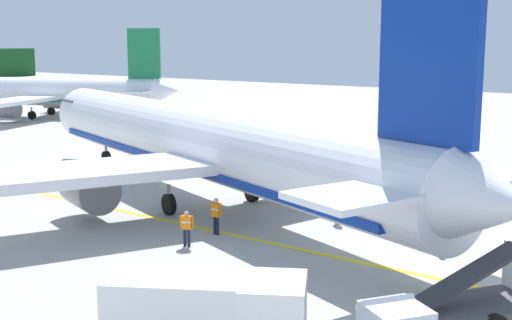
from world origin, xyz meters
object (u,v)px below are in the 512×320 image
object	(u,v)px
airliner_mid_apron	(34,92)
crew_loader_right	(216,213)
service_truck_pushback	(207,311)
crew_marshaller	(338,203)
crew_supervisor	(439,228)
airliner_foreground	(203,144)
crew_loader_left	(187,226)

from	to	relation	value
airliner_mid_apron	crew_loader_right	distance (m)	56.04
service_truck_pushback	crew_loader_right	size ratio (longest dim) A/B	3.38
crew_loader_right	service_truck_pushback	bearing A→B (deg)	-140.96
crew_marshaller	crew_supervisor	distance (m)	6.02
airliner_foreground	crew_loader_right	world-z (taller)	airliner_foreground
crew_loader_left	crew_loader_right	world-z (taller)	crew_loader_right
airliner_foreground	service_truck_pushback	xyz separation A→B (m)	(-14.08, -12.48, -1.96)
airliner_foreground	service_truck_pushback	world-z (taller)	airliner_foreground
airliner_foreground	crew_marshaller	world-z (taller)	airliner_foreground
crew_loader_left	crew_loader_right	xyz separation A→B (m)	(2.22, 0.18, 0.10)
service_truck_pushback	crew_marshaller	bearing A→B (deg)	16.72
service_truck_pushback	crew_supervisor	world-z (taller)	service_truck_pushback
airliner_foreground	crew_supervisor	bearing A→B (deg)	-91.66
crew_marshaller	crew_loader_right	world-z (taller)	crew_loader_right
airliner_foreground	crew_supervisor	distance (m)	13.97
crew_loader_right	crew_supervisor	world-z (taller)	crew_supervisor
airliner_foreground	crew_marshaller	distance (m)	8.34
airliner_foreground	airliner_mid_apron	bearing A→B (deg)	64.66
service_truck_pushback	crew_loader_left	distance (m)	10.98
crew_loader_left	crew_loader_right	size ratio (longest dim) A/B	0.91
crew_marshaller	crew_loader_right	xyz separation A→B (m)	(-5.25, 3.47, 0.02)
service_truck_pushback	crew_loader_right	bearing A→B (deg)	39.04
airliner_foreground	crew_marshaller	bearing A→B (deg)	-82.35
crew_loader_right	airliner_foreground	bearing A→B (deg)	46.80
airliner_foreground	crew_supervisor	world-z (taller)	airliner_foreground
airliner_mid_apron	service_truck_pushback	world-z (taller)	airliner_mid_apron
service_truck_pushback	crew_loader_right	distance (m)	12.74
airliner_mid_apron	crew_supervisor	size ratio (longest dim) A/B	19.29
airliner_foreground	crew_loader_left	xyz separation A→B (m)	(-6.40, -4.63, -2.45)
airliner_mid_apron	crew_loader_left	size ratio (longest dim) A/B	21.22
crew_marshaller	crew_supervisor	world-z (taller)	crew_supervisor
airliner_mid_apron	crew_loader_right	world-z (taller)	airliner_mid_apron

